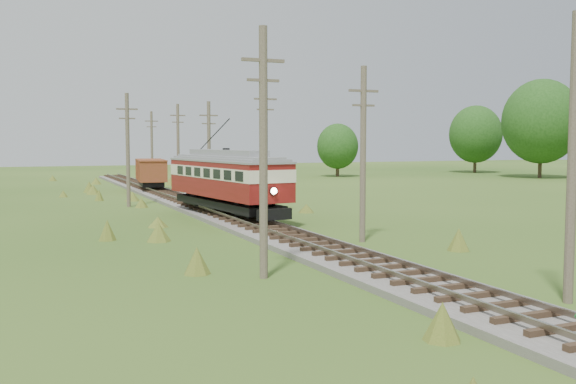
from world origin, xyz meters
name	(u,v)px	position (x,y,z in m)	size (l,w,h in m)	color
railbed_main	(208,210)	(0.00, 34.00, 0.19)	(3.60, 96.00, 0.57)	#605B54
streetcar	(226,177)	(0.00, 29.66, 2.70)	(4.44, 12.92, 5.85)	black
gondola	(151,172)	(0.00, 54.41, 1.99)	(3.52, 8.22, 2.65)	black
gravel_pile	(200,188)	(3.92, 50.62, 0.50)	(2.93, 3.11, 1.07)	gray
utility_pole_r_1	(573,159)	(3.10, 5.00, 4.40)	(0.30, 0.30, 8.80)	brown
utility_pole_r_2	(363,152)	(3.30, 18.00, 4.42)	(1.60, 0.30, 8.60)	brown
utility_pole_r_3	(266,146)	(3.20, 31.00, 4.63)	(1.60, 0.30, 9.00)	brown
utility_pole_r_4	(209,149)	(3.00, 44.00, 4.32)	(1.60, 0.30, 8.40)	brown
utility_pole_r_5	(178,145)	(3.40, 57.00, 4.58)	(1.60, 0.30, 8.90)	brown
utility_pole_r_6	(152,146)	(3.20, 70.00, 4.47)	(1.60, 0.30, 8.70)	brown
utility_pole_l_a	(263,150)	(-4.20, 12.00, 4.63)	(1.60, 0.30, 9.00)	brown
utility_pole_l_b	(128,149)	(-4.50, 40.00, 4.42)	(1.60, 0.30, 8.60)	brown
tree_right_4	(541,121)	(54.00, 58.00, 7.75)	(10.50, 10.50, 13.53)	#38281C
tree_right_5	(476,134)	(56.00, 74.00, 6.19)	(8.40, 8.40, 10.82)	#38281C
tree_mid_b	(338,146)	(30.00, 72.00, 4.33)	(5.88, 5.88, 7.57)	#38281C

